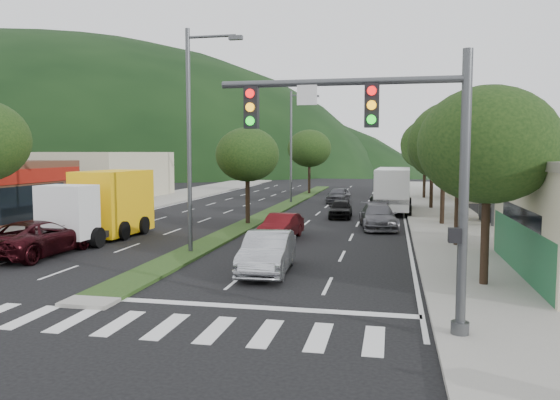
% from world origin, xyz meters
% --- Properties ---
extents(ground, '(160.00, 160.00, 0.00)m').
position_xyz_m(ground, '(0.00, 0.00, 0.00)').
color(ground, black).
rests_on(ground, ground).
extents(sidewalk_right, '(5.00, 90.00, 0.15)m').
position_xyz_m(sidewalk_right, '(12.50, 25.00, 0.07)').
color(sidewalk_right, gray).
rests_on(sidewalk_right, ground).
extents(sidewalk_left, '(6.00, 90.00, 0.15)m').
position_xyz_m(sidewalk_left, '(-13.00, 25.00, 0.07)').
color(sidewalk_left, gray).
rests_on(sidewalk_left, ground).
extents(median, '(1.60, 56.00, 0.12)m').
position_xyz_m(median, '(0.00, 28.00, 0.06)').
color(median, '#1D3513').
rests_on(median, ground).
extents(crosswalk, '(19.00, 2.20, 0.01)m').
position_xyz_m(crosswalk, '(0.00, -2.00, 0.01)').
color(crosswalk, silver).
rests_on(crosswalk, ground).
extents(traffic_signal, '(6.12, 0.40, 7.00)m').
position_xyz_m(traffic_signal, '(9.03, -1.54, 4.65)').
color(traffic_signal, '#47494C').
rests_on(traffic_signal, ground).
extents(gas_canopy, '(12.20, 8.20, 5.25)m').
position_xyz_m(gas_canopy, '(19.00, 22.00, 4.65)').
color(gas_canopy, silver).
rests_on(gas_canopy, ground).
extents(bldg_left_far, '(9.00, 14.00, 4.60)m').
position_xyz_m(bldg_left_far, '(-19.00, 34.00, 2.30)').
color(bldg_left_far, beige).
rests_on(bldg_left_far, ground).
extents(bldg_right_far, '(10.00, 16.00, 5.20)m').
position_xyz_m(bldg_right_far, '(19.50, 44.00, 2.60)').
color(bldg_right_far, beige).
rests_on(bldg_right_far, ground).
extents(hill_far, '(176.00, 132.00, 82.00)m').
position_xyz_m(hill_far, '(-80.00, 110.00, 0.00)').
color(hill_far, black).
rests_on(hill_far, ground).
extents(tree_r_a, '(4.60, 4.60, 6.63)m').
position_xyz_m(tree_r_a, '(12.00, 4.00, 4.82)').
color(tree_r_a, black).
rests_on(tree_r_a, sidewalk_right).
extents(tree_r_b, '(4.80, 4.80, 6.94)m').
position_xyz_m(tree_r_b, '(12.00, 12.00, 5.04)').
color(tree_r_b, black).
rests_on(tree_r_b, sidewalk_right).
extents(tree_r_c, '(4.40, 4.40, 6.48)m').
position_xyz_m(tree_r_c, '(12.00, 20.00, 4.75)').
color(tree_r_c, black).
rests_on(tree_r_c, sidewalk_right).
extents(tree_r_d, '(5.00, 5.00, 7.17)m').
position_xyz_m(tree_r_d, '(12.00, 30.00, 5.18)').
color(tree_r_d, black).
rests_on(tree_r_d, sidewalk_right).
extents(tree_r_e, '(4.60, 4.60, 6.71)m').
position_xyz_m(tree_r_e, '(12.00, 40.00, 4.89)').
color(tree_r_e, black).
rests_on(tree_r_e, sidewalk_right).
extents(tree_med_near, '(4.00, 4.00, 6.02)m').
position_xyz_m(tree_med_near, '(0.00, 18.00, 4.43)').
color(tree_med_near, black).
rests_on(tree_med_near, median).
extents(tree_med_far, '(4.80, 4.80, 6.94)m').
position_xyz_m(tree_med_far, '(0.00, 44.00, 5.01)').
color(tree_med_far, black).
rests_on(tree_med_far, median).
extents(streetlight_near, '(2.60, 0.25, 10.00)m').
position_xyz_m(streetlight_near, '(0.21, 8.00, 5.58)').
color(streetlight_near, '#47494C').
rests_on(streetlight_near, ground).
extents(streetlight_mid, '(2.60, 0.25, 10.00)m').
position_xyz_m(streetlight_mid, '(0.21, 33.00, 5.58)').
color(streetlight_mid, '#47494C').
rests_on(streetlight_mid, ground).
extents(sedan_silver, '(1.92, 4.81, 1.56)m').
position_xyz_m(sedan_silver, '(4.31, 4.84, 0.78)').
color(sedan_silver, '#A4A6AB').
rests_on(sedan_silver, ground).
extents(suv_maroon, '(2.78, 5.77, 1.58)m').
position_xyz_m(suv_maroon, '(-6.48, 6.19, 0.79)').
color(suv_maroon, black).
rests_on(suv_maroon, ground).
extents(car_queue_a, '(1.66, 3.85, 1.30)m').
position_xyz_m(car_queue_a, '(5.41, 22.90, 0.65)').
color(car_queue_a, black).
rests_on(car_queue_a, ground).
extents(car_queue_b, '(2.68, 5.29, 1.47)m').
position_xyz_m(car_queue_b, '(8.13, 17.90, 0.74)').
color(car_queue_b, '#4D4D52').
rests_on(car_queue_b, ground).
extents(car_queue_c, '(1.86, 4.19, 1.34)m').
position_xyz_m(car_queue_c, '(3.20, 12.90, 0.67)').
color(car_queue_c, '#510D11').
rests_on(car_queue_c, ground).
extents(car_queue_d, '(3.05, 5.47, 1.45)m').
position_xyz_m(car_queue_d, '(8.60, 27.90, 0.72)').
color(car_queue_d, black).
rests_on(car_queue_d, ground).
extents(car_queue_e, '(2.16, 4.37, 1.43)m').
position_xyz_m(car_queue_e, '(4.15, 34.23, 0.72)').
color(car_queue_e, '#4F4F54').
rests_on(car_queue_e, ground).
extents(car_queue_f, '(2.01, 4.28, 1.21)m').
position_xyz_m(car_queue_f, '(8.28, 39.23, 0.60)').
color(car_queue_f, black).
rests_on(car_queue_f, ground).
extents(box_truck, '(3.07, 7.35, 3.58)m').
position_xyz_m(box_truck, '(-6.06, 11.25, 1.69)').
color(box_truck, white).
rests_on(box_truck, ground).
extents(motorhome, '(2.98, 8.80, 3.35)m').
position_xyz_m(motorhome, '(9.00, 27.36, 1.78)').
color(motorhome, white).
rests_on(motorhome, ground).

